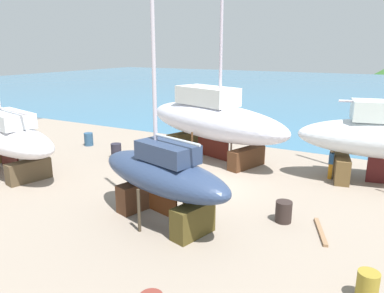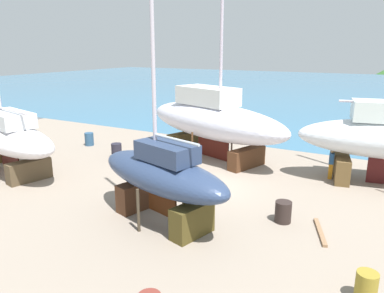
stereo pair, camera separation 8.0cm
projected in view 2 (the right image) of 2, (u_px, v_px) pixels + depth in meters
name	position (u px, v px, depth m)	size (l,w,h in m)	color
ground_plane	(182.00, 204.00, 16.20)	(44.42, 44.42, 0.00)	gray
sea_water	(343.00, 89.00, 61.27)	(156.42, 84.46, 0.01)	teal
sailboat_large_starboard	(213.00, 119.00, 22.49)	(11.36, 6.59, 18.13)	#52301C
sailboat_far_slipway	(162.00, 175.00, 14.05)	(6.92, 3.82, 12.25)	#4E2E1C
sailboat_mid_port	(7.00, 136.00, 19.97)	(9.59, 4.77, 16.09)	#523819
worker	(331.00, 163.00, 19.14)	(0.28, 0.46, 1.60)	orange
barrel_tipped_right	(89.00, 139.00, 25.79)	(0.61, 0.61, 0.90)	#2B4F71
barrel_tipped_left	(283.00, 212.00, 14.39)	(0.65, 0.65, 0.85)	#2D231F
barrel_rust_mid	(117.00, 151.00, 22.87)	(0.64, 0.64, 0.92)	#262430
barrel_ochre	(366.00, 287.00, 9.88)	(0.58, 0.58, 0.85)	olive
timber_plank_far	(320.00, 232.00, 13.60)	(2.10, 0.16, 0.10)	#8E694A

